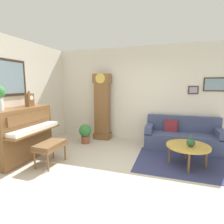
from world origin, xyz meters
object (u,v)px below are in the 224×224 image
piano_bench (50,146)px  coffee_table (188,147)px  piano (21,133)px  potted_plant (85,132)px  grandfather_clock (102,108)px  mantel_clock (29,99)px  couch (182,137)px  green_jug (191,142)px

piano_bench → coffee_table: 2.91m
piano → coffee_table: (3.60, 0.80, -0.19)m
piano_bench → coffee_table: size_ratio=0.80×
piano → potted_plant: (0.89, 1.44, -0.28)m
grandfather_clock → mantel_clock: size_ratio=5.34×
couch → potted_plant: bearing=-170.6°
coffee_table → mantel_clock: 3.75m
piano → couch: size_ratio=0.76×
mantel_clock → green_jug: (3.64, 0.39, -0.83)m
piano → piano_bench: 0.85m
piano_bench → potted_plant: (0.07, 1.51, -0.08)m
mantel_clock → green_jug: mantel_clock is taller
couch → piano: bearing=-152.0°
coffee_table → green_jug: 0.15m
grandfather_clock → potted_plant: 0.92m
piano → green_jug: piano is taller
couch → coffee_table: size_ratio=2.16×
coffee_table → potted_plant: (-2.71, 0.64, -0.09)m
grandfather_clock → couch: 2.43m
piano_bench → potted_plant: size_ratio=1.25×
piano_bench → mantel_clock: 1.31m
couch → coffee_table: couch is taller
piano → grandfather_clock: size_ratio=0.71×
piano → piano_bench: (0.82, -0.06, -0.19)m
grandfather_clock → couch: bearing=-3.6°
couch → potted_plant: size_ratio=3.39×
piano → potted_plant: size_ratio=2.57×
couch → grandfather_clock: bearing=176.4°
piano → green_jug: 3.71m
couch → mantel_clock: size_ratio=5.00×
mantel_clock → potted_plant: mantel_clock is taller
grandfather_clock → couch: size_ratio=1.07×
piano → grandfather_clock: 2.39m
piano → piano_bench: size_ratio=2.06×
couch → mantel_clock: 4.00m
piano_bench → grandfather_clock: size_ratio=0.34×
coffee_table → green_jug: green_jug is taller
mantel_clock → piano_bench: bearing=-25.3°
piano → mantel_clock: 0.82m
grandfather_clock → coffee_table: grandfather_clock is taller
piano → couch: bearing=28.0°
piano_bench → coffee_table: piano_bench is taller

